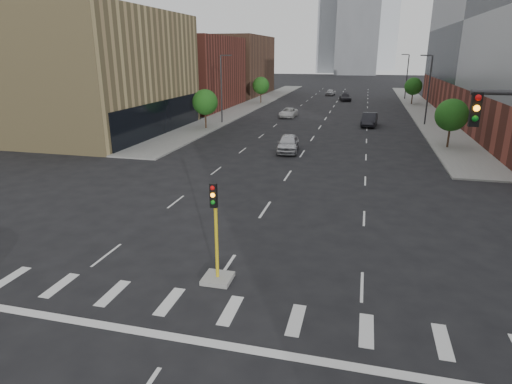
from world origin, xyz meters
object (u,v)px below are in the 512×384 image
at_px(median_traffic_signal, 217,260).
at_px(car_deep_right, 345,97).
at_px(car_far_left, 288,113).
at_px(car_distant, 331,92).
at_px(car_near_left, 288,143).
at_px(car_mid_right, 369,120).

xyz_separation_m(median_traffic_signal, car_deep_right, (1.50, 74.90, -0.24)).
height_order(car_far_left, car_distant, car_distant).
bearing_deg(car_deep_right, car_near_left, -102.45).
relative_size(car_far_left, car_distant, 1.13).
bearing_deg(median_traffic_signal, car_near_left, 93.36).
bearing_deg(car_far_left, car_distant, 86.32).
bearing_deg(car_mid_right, car_near_left, -108.57).
distance_m(car_near_left, car_far_left, 24.07).
relative_size(car_mid_right, car_far_left, 1.07).
distance_m(car_mid_right, car_far_left, 13.19).
bearing_deg(car_mid_right, car_far_left, 159.18).
relative_size(car_mid_right, car_distant, 1.21).
xyz_separation_m(car_near_left, car_deep_right, (3.00, 49.35, -0.11)).
bearing_deg(car_deep_right, car_mid_right, -90.34).
bearing_deg(car_deep_right, median_traffic_signal, -100.11).
bearing_deg(car_far_left, car_near_left, -78.68).
bearing_deg(median_traffic_signal, car_mid_right, 81.84).
relative_size(car_near_left, car_distant, 1.15).
distance_m(car_near_left, car_distant, 60.65).
distance_m(car_mid_right, car_deep_right, 31.67).
height_order(car_mid_right, car_deep_right, car_mid_right).
distance_m(car_deep_right, car_distant, 11.95).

